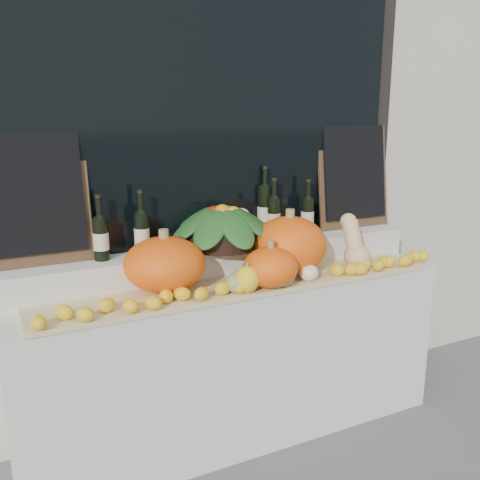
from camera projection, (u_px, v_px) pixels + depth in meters
name	position (u px, v px, depth m)	size (l,w,h in m)	color
storefront_facade	(179.00, 21.00, 3.09)	(7.00, 0.94, 4.50)	beige
display_sill	(234.00, 358.00, 2.90)	(2.30, 0.55, 0.88)	silver
rear_tier	(222.00, 259.00, 2.91)	(2.30, 0.25, 0.16)	silver
straw_bedding	(244.00, 286.00, 2.69)	(2.10, 0.32, 0.03)	tan
pumpkin_left	(165.00, 264.00, 2.56)	(0.39, 0.39, 0.26)	#FF5F0D
pumpkin_right	(289.00, 245.00, 2.83)	(0.39, 0.39, 0.30)	#FF5F0D
pumpkin_center	(271.00, 267.00, 2.62)	(0.27, 0.27, 0.20)	#FF5F0D
butternut_squash	(354.00, 245.00, 2.94)	(0.15, 0.21, 0.29)	#EDC28B
decorative_gourds	(267.00, 278.00, 2.60)	(0.51, 0.14, 0.15)	#35661E
lemon_heap	(255.00, 284.00, 2.58)	(2.20, 0.16, 0.06)	yellow
produce_bowl	(223.00, 226.00, 2.85)	(0.63, 0.63, 0.24)	black
wine_bottle_far_left	(101.00, 238.00, 2.59)	(0.08, 0.08, 0.32)	black
wine_bottle_near_left	(142.00, 233.00, 2.66)	(0.08, 0.08, 0.33)	black
wine_bottle_tall	(265.00, 211.00, 3.04)	(0.08, 0.08, 0.41)	black
wine_bottle_near_right	(274.00, 218.00, 3.00)	(0.08, 0.08, 0.35)	black
wine_bottle_far_right	(307.00, 216.00, 3.11)	(0.08, 0.08, 0.33)	black
chalkboard_left	(34.00, 197.00, 2.47)	(0.50, 0.11, 0.62)	#4C331E
chalkboard_right	(354.00, 175.00, 3.26)	(0.50, 0.11, 0.62)	#4C331E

